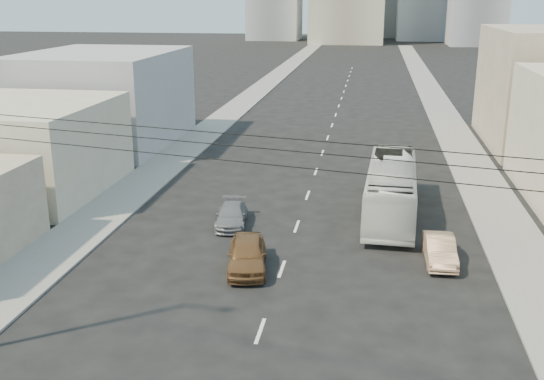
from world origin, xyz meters
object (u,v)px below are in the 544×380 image
(sedan_grey, at_px, (232,215))
(sedan_tan, at_px, (440,250))
(sedan_brown, at_px, (247,254))
(city_bus, at_px, (391,189))

(sedan_grey, bearing_deg, sedan_tan, -25.15)
(sedan_brown, relative_size, sedan_tan, 1.13)
(sedan_tan, xyz_separation_m, sedan_grey, (-11.28, 3.63, -0.06))
(sedan_tan, bearing_deg, sedan_grey, 160.79)
(city_bus, bearing_deg, sedan_grey, -158.22)
(sedan_tan, bearing_deg, city_bus, 107.18)
(sedan_brown, xyz_separation_m, sedan_grey, (-2.08, 5.94, -0.18))
(sedan_brown, height_order, sedan_tan, sedan_brown)
(sedan_brown, bearing_deg, sedan_tan, 4.39)
(sedan_tan, relative_size, sedan_grey, 0.97)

